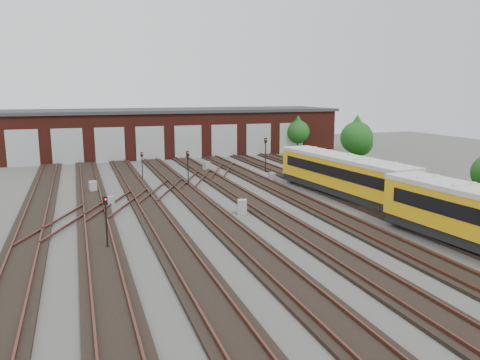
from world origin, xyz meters
name	(u,v)px	position (x,y,z in m)	size (l,w,h in m)	color
ground	(265,232)	(0.00, 0.00, 0.00)	(120.00, 120.00, 0.00)	#454340
track_network	(259,228)	(-0.17, 0.59, 0.11)	(30.40, 70.00, 0.33)	black
maintenance_shed	(158,132)	(-0.01, 39.97, 3.20)	(51.00, 12.50, 6.35)	#4C1913
grass_verge	(407,184)	(19.00, 10.00, 0.03)	(8.00, 55.00, 0.05)	#244918
signal_mast_0	(106,216)	(-9.63, -0.22, 1.97)	(0.27, 0.26, 3.09)	black
signal_mast_1	(142,162)	(-4.80, 20.96, 1.78)	(0.25, 0.24, 2.78)	black
signal_mast_2	(188,164)	(-1.29, 15.67, 2.14)	(0.30, 0.28, 3.36)	black
signal_mast_3	(266,150)	(8.71, 21.03, 2.41)	(0.30, 0.28, 3.79)	black
relay_cabinet_0	(111,202)	(-8.70, 10.01, 0.43)	(0.51, 0.43, 0.85)	#929496
relay_cabinet_1	(93,187)	(-9.80, 16.00, 0.52)	(0.62, 0.52, 1.04)	#929496
relay_cabinet_2	(242,207)	(0.12, 4.60, 0.55)	(0.66, 0.55, 1.11)	#929496
relay_cabinet_3	(206,166)	(2.63, 23.59, 0.55)	(0.66, 0.55, 1.10)	#929496
relay_cabinet_4	(272,177)	(7.05, 15.29, 0.47)	(0.57, 0.47, 0.95)	#929496
tree_0	(298,129)	(19.00, 33.92, 3.53)	(3.31, 3.31, 5.49)	#312516
tree_1	(360,140)	(20.71, 20.81, 3.15)	(2.96, 2.96, 4.90)	#312516
tree_2	(357,134)	(19.78, 20.21, 3.98)	(3.73, 3.73, 6.19)	#312516
bush_0	(460,199)	(16.48, 0.91, 0.68)	(1.36, 1.36, 1.36)	#164C15
bush_1	(322,162)	(16.08, 21.64, 0.67)	(1.34, 1.34, 1.34)	#164C15
bush_2	(356,163)	(19.33, 19.39, 0.63)	(1.27, 1.27, 1.27)	#164C15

